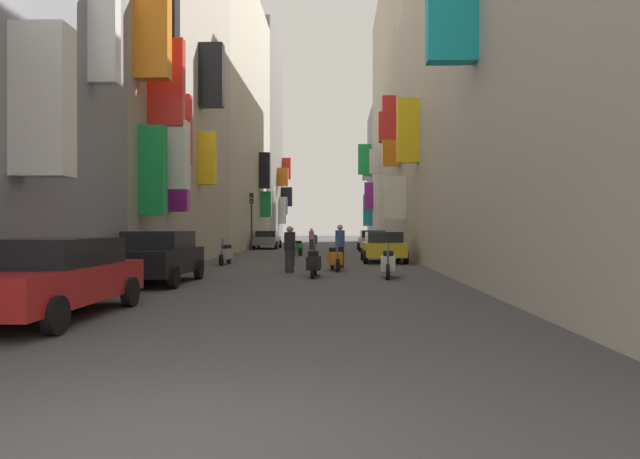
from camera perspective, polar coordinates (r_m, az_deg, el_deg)
ground_plane at (r=33.74m, az=-0.54°, el=-2.52°), size 140.00×140.00×0.00m
building_left_mid_b at (r=27.86m, az=-18.33°, el=12.67°), size 7.11×12.65×15.26m
building_left_mid_c at (r=43.34m, az=-10.96°, el=11.66°), size 6.88×19.10×20.43m
building_left_far at (r=58.84m, az=-7.50°, el=9.33°), size 7.25×12.69×21.90m
building_right_near at (r=19.14m, az=23.34°, el=19.35°), size 7.30×26.28×15.80m
building_right_mid_a at (r=33.57m, az=13.29°, el=8.98°), size 7.18×5.12×13.45m
building_right_mid_b at (r=46.09m, az=10.23°, el=11.69°), size 6.86×19.21×21.57m
building_right_mid_c at (r=59.59m, az=8.18°, el=5.49°), size 7.39×9.40×14.18m
parked_car_grey at (r=41.20m, az=-5.62°, el=-1.02°), size 1.87×4.32×1.35m
parked_car_red at (r=10.72m, az=-26.49°, el=-4.43°), size 1.89×4.43×1.42m
parked_car_silver at (r=37.11m, az=5.57°, el=-1.11°), size 1.99×4.21×1.41m
parked_car_black at (r=16.21m, az=-16.78°, el=-2.71°), size 1.90×3.92×1.51m
parked_car_yellow at (r=25.20m, az=6.73°, el=-1.75°), size 1.97×3.94×1.41m
scooter_orange at (r=20.18m, az=1.58°, el=-3.05°), size 0.61×1.94×1.13m
scooter_blue at (r=54.07m, az=-0.70°, el=-1.00°), size 0.79×1.70×1.13m
scooter_black at (r=17.60m, az=-0.67°, el=-3.54°), size 0.46×1.95×1.13m
scooter_green at (r=31.10m, az=-2.50°, el=-1.90°), size 0.83×1.88×1.13m
scooter_white at (r=17.42m, az=7.26°, el=-3.58°), size 0.56×1.84×1.13m
scooter_silver at (r=23.78m, az=-10.01°, el=-2.56°), size 0.48×1.83×1.13m
pedestrian_crossing at (r=19.14m, az=-3.25°, el=-2.14°), size 0.42×0.42×1.66m
pedestrian_near_left at (r=22.95m, az=-3.10°, el=-1.77°), size 0.54×0.54×1.65m
pedestrian_near_right at (r=38.84m, az=-0.91°, el=-1.02°), size 0.40×0.40×1.56m
pedestrian_mid_street at (r=21.61m, az=2.14°, el=-1.77°), size 0.53×0.53×1.73m
traffic_light_near_corner at (r=38.19m, az=-7.28°, el=1.96°), size 0.26×0.34×4.05m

